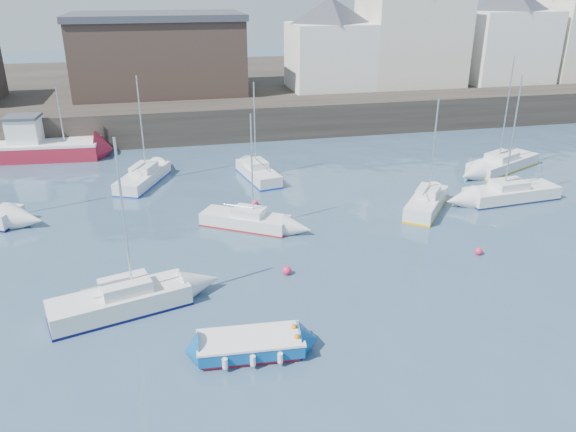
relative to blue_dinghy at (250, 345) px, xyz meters
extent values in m
plane|color=#2D4760|center=(3.64, -2.44, -0.43)|extent=(220.00, 220.00, 0.00)
cube|color=#28231E|center=(3.64, 32.56, 1.07)|extent=(90.00, 5.00, 3.00)
cube|color=#28231E|center=(3.64, 50.56, 0.97)|extent=(90.00, 32.00, 2.80)
cube|color=beige|center=(23.64, 39.56, 6.87)|extent=(10.00, 8.00, 9.00)
cube|color=white|center=(34.64, 39.06, 6.12)|extent=(9.00, 7.00, 7.50)
cube|color=white|center=(14.64, 39.06, 5.62)|extent=(8.00, 7.00, 6.50)
pyramid|color=#3A3D44|center=(14.64, 39.06, 10.10)|extent=(11.14, 11.14, 2.45)
cube|color=#3D2D26|center=(-2.36, 40.56, 5.87)|extent=(16.00, 10.00, 7.00)
cube|color=#3A3D44|center=(-2.36, 40.56, 9.67)|extent=(16.40, 10.40, 0.60)
cube|color=maroon|center=(0.00, 0.00, -0.34)|extent=(3.74, 1.71, 0.18)
cube|color=#0A4C92|center=(0.00, 0.00, 0.00)|extent=(4.07, 1.94, 0.50)
cube|color=white|center=(0.00, 0.00, 0.30)|extent=(4.15, 1.98, 0.09)
cube|color=white|center=(0.00, 0.00, 0.08)|extent=(3.25, 1.38, 0.45)
cube|color=#D1B58E|center=(0.00, 0.00, 0.19)|extent=(0.35, 1.21, 0.07)
cylinder|color=white|center=(-0.96, 1.01, -0.03)|extent=(0.20, 0.20, 0.40)
cylinder|color=white|center=(-1.08, -0.89, -0.03)|extent=(0.20, 0.20, 0.40)
cylinder|color=white|center=(0.06, 0.95, -0.03)|extent=(0.20, 0.20, 0.40)
cylinder|color=white|center=(-0.06, -0.95, -0.03)|extent=(0.20, 0.20, 0.40)
cylinder|color=white|center=(1.08, 0.89, -0.03)|extent=(0.20, 0.20, 0.40)
cylinder|color=white|center=(0.96, -1.01, -0.03)|extent=(0.20, 0.20, 0.40)
cube|color=maroon|center=(-12.03, 29.06, 0.16)|extent=(8.76, 3.87, 1.17)
cube|color=white|center=(-12.03, 29.06, 0.85)|extent=(8.76, 3.87, 0.21)
cube|color=white|center=(-13.30, 29.17, 1.92)|extent=(2.51, 2.31, 1.92)
cube|color=#3A3D44|center=(-13.30, 29.17, 2.98)|extent=(2.74, 2.54, 0.21)
cylinder|color=silver|center=(-10.43, 28.94, 3.09)|extent=(0.11, 0.11, 4.27)
cube|color=silver|center=(-5.00, 4.15, 0.05)|extent=(6.16, 3.42, 0.96)
cube|color=#0B0D3F|center=(-5.00, 4.15, -0.37)|extent=(6.22, 3.45, 0.13)
cube|color=silver|center=(-4.71, 4.23, 0.80)|extent=(2.36, 1.92, 0.53)
cylinder|color=silver|center=(-4.43, 4.31, 3.90)|extent=(0.11, 0.11, 6.75)
cube|color=silver|center=(1.63, 12.01, -0.04)|extent=(5.24, 4.14, 0.77)
cube|color=maroon|center=(1.63, 12.01, -0.38)|extent=(5.29, 4.18, 0.10)
cube|color=silver|center=(1.85, 11.88, 0.56)|extent=(2.19, 2.01, 0.43)
cylinder|color=silver|center=(2.07, 11.74, 3.31)|extent=(0.09, 0.09, 5.93)
cube|color=silver|center=(13.01, 12.01, 0.03)|extent=(4.48, 5.08, 0.93)
cube|color=#EDB504|center=(13.01, 12.01, -0.37)|extent=(4.53, 5.13, 0.12)
cube|color=silver|center=(13.17, 12.22, 0.76)|extent=(2.09, 2.19, 0.52)
cylinder|color=silver|center=(13.33, 12.42, 3.47)|extent=(0.10, 0.10, 5.93)
cube|color=silver|center=(19.26, 12.50, 0.00)|extent=(6.39, 2.53, 0.86)
cube|color=#101E41|center=(19.26, 12.50, -0.37)|extent=(6.46, 2.56, 0.12)
cube|color=silver|center=(18.95, 12.47, 0.67)|extent=(2.31, 1.68, 0.48)
cylinder|color=silver|center=(18.64, 12.45, 4.02)|extent=(0.10, 0.10, 7.18)
cube|color=silver|center=(3.84, 20.24, 0.00)|extent=(2.62, 5.43, 0.85)
cube|color=#0B30A8|center=(3.84, 20.24, -0.37)|extent=(2.64, 5.49, 0.11)
cube|color=silver|center=(3.79, 20.50, 0.66)|extent=(1.57, 2.03, 0.47)
cylinder|color=silver|center=(3.74, 20.76, 3.42)|extent=(0.09, 0.09, 6.00)
cube|color=silver|center=(22.39, 18.45, -0.01)|extent=(6.82, 4.76, 0.84)
cube|color=gold|center=(22.39, 18.45, -0.37)|extent=(6.89, 4.81, 0.11)
cube|color=silver|center=(22.09, 18.30, 0.65)|extent=(2.75, 2.42, 0.47)
cylinder|color=silver|center=(21.80, 18.16, 4.19)|extent=(0.09, 0.09, 7.55)
cube|color=silver|center=(-4.26, 20.99, 0.00)|extent=(3.98, 5.97, 0.86)
cube|color=#1838AA|center=(-4.26, 20.99, -0.37)|extent=(4.02, 6.03, 0.11)
cube|color=silver|center=(-4.15, 21.25, 0.67)|extent=(2.06, 2.38, 0.48)
cylinder|color=silver|center=(-4.03, 21.51, 3.72)|extent=(0.10, 0.10, 6.58)
sphere|color=#F2204E|center=(2.76, 5.89, -0.43)|extent=(0.45, 0.45, 0.45)
sphere|color=#F2204E|center=(13.04, 5.77, -0.43)|extent=(0.40, 0.40, 0.40)
sphere|color=#F2204E|center=(2.78, 15.24, -0.43)|extent=(0.36, 0.36, 0.36)
camera|label=1|loc=(-2.51, -17.74, 12.89)|focal=35.00mm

